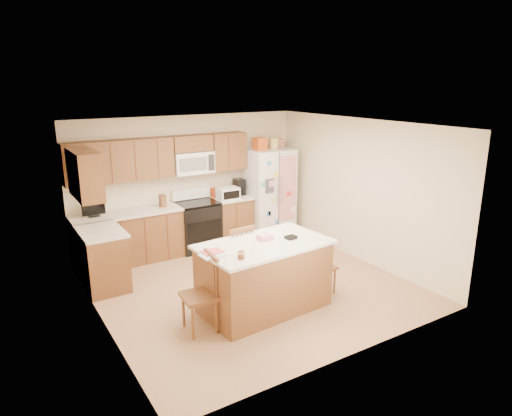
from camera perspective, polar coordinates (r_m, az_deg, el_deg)
ground at (r=7.29m, az=-0.76°, el=-9.61°), size 4.50×4.50×0.00m
room_shell at (r=6.80m, az=-0.81°, el=1.44°), size 4.60×4.60×2.52m
cabinetry at (r=8.13m, az=-13.34°, el=-0.46°), size 3.36×1.56×2.15m
stove at (r=8.72m, az=-7.36°, el=-2.08°), size 0.76×0.65×1.13m
refrigerator at (r=9.28m, az=1.55°, el=1.99°), size 0.90×0.79×2.04m
island at (r=6.40m, az=1.01°, el=-8.47°), size 1.90×1.16×1.07m
windsor_chair_left at (r=5.93m, az=-6.87°, el=-10.77°), size 0.45×0.47×1.02m
windsor_chair_back at (r=6.85m, az=-2.52°, el=-6.68°), size 0.51×0.49×1.08m
windsor_chair_right at (r=6.95m, az=8.06°, el=-7.33°), size 0.43×0.44×0.88m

